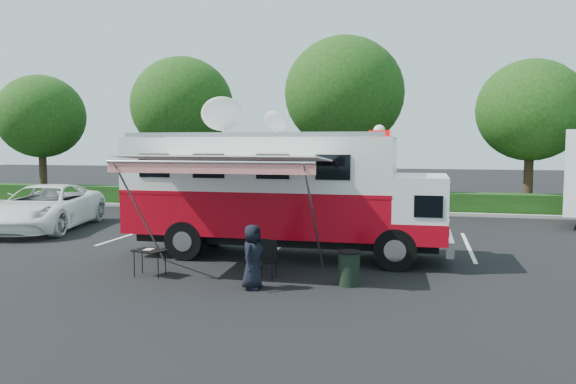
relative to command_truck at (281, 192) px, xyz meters
name	(u,v)px	position (x,y,z in m)	size (l,w,h in m)	color
ground_plane	(284,257)	(0.08, 0.00, -1.95)	(120.00, 120.00, 0.00)	black
back_border	(366,111)	(1.23, 12.90, 3.05)	(60.00, 6.14, 8.87)	#9E998E
stall_lines	(291,239)	(-0.42, 3.00, -1.95)	(24.12, 5.50, 0.01)	silver
command_truck	(281,192)	(0.00, 0.00, 0.00)	(9.50, 2.61, 4.56)	black
awning	(222,161)	(-0.85, -2.71, 0.98)	(5.18, 2.68, 3.13)	white
white_suv	(46,229)	(-10.30, 2.94, -1.95)	(2.91, 6.31, 1.75)	white
person	(253,289)	(0.26, -3.80, -1.95)	(0.74, 0.48, 1.52)	black
folding_table	(150,252)	(-2.67, -3.18, -1.32)	(0.94, 0.79, 0.68)	black
folding_chair	(268,256)	(0.33, -2.71, -1.38)	(0.58, 0.61, 0.97)	black
trash_bin	(349,268)	(2.40, -2.95, -1.54)	(0.55, 0.55, 0.83)	black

